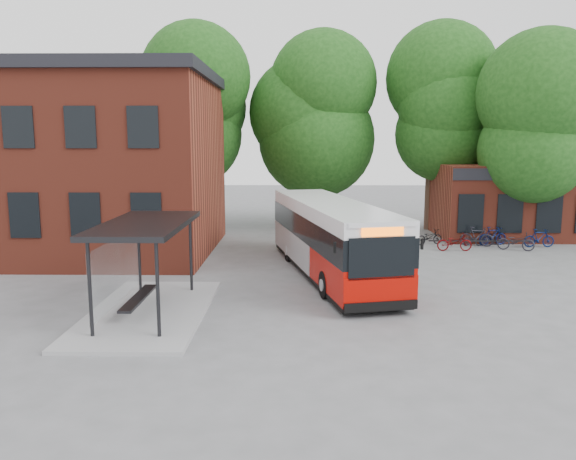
{
  "coord_description": "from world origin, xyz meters",
  "views": [
    {
      "loc": [
        0.05,
        -17.65,
        5.28
      ],
      "look_at": [
        -0.25,
        2.96,
        2.0
      ],
      "focal_mm": 35.0,
      "sensor_mm": 36.0,
      "label": 1
    }
  ],
  "objects_px": {
    "bicycle_5": "(493,236)",
    "bicycle_6": "(516,241)",
    "bus_shelter": "(147,268)",
    "bicycle_7": "(539,238)",
    "bicycle_0": "(429,237)",
    "city_bus": "(330,238)",
    "bicycle_3": "(477,237)",
    "bicycle_2": "(454,242)",
    "bicycle_4": "(488,238)"
  },
  "relations": [
    {
      "from": "city_bus",
      "to": "bicycle_5",
      "type": "distance_m",
      "value": 10.88
    },
    {
      "from": "bicycle_4",
      "to": "bicycle_7",
      "type": "bearing_deg",
      "value": -121.39
    },
    {
      "from": "city_bus",
      "to": "bicycle_6",
      "type": "distance_m",
      "value": 10.72
    },
    {
      "from": "bicycle_2",
      "to": "bus_shelter",
      "type": "bearing_deg",
      "value": 130.28
    },
    {
      "from": "bus_shelter",
      "to": "bicycle_3",
      "type": "relative_size",
      "value": 4.29
    },
    {
      "from": "bus_shelter",
      "to": "bicycle_7",
      "type": "xyz_separation_m",
      "value": [
        16.73,
        11.17,
        -0.98
      ]
    },
    {
      "from": "city_bus",
      "to": "bicycle_2",
      "type": "relative_size",
      "value": 6.9
    },
    {
      "from": "bicycle_5",
      "to": "bicycle_7",
      "type": "relative_size",
      "value": 1.03
    },
    {
      "from": "bus_shelter",
      "to": "bicycle_0",
      "type": "bearing_deg",
      "value": 46.07
    },
    {
      "from": "bicycle_5",
      "to": "bicycle_6",
      "type": "bearing_deg",
      "value": -170.41
    },
    {
      "from": "bus_shelter",
      "to": "bicycle_4",
      "type": "relative_size",
      "value": 4.61
    },
    {
      "from": "bicycle_5",
      "to": "bicycle_7",
      "type": "height_order",
      "value": "bicycle_5"
    },
    {
      "from": "bicycle_6",
      "to": "bicycle_0",
      "type": "bearing_deg",
      "value": 89.12
    },
    {
      "from": "city_bus",
      "to": "bicycle_0",
      "type": "xyz_separation_m",
      "value": [
        5.51,
        6.61,
        -1.06
      ]
    },
    {
      "from": "bicycle_3",
      "to": "bicycle_2",
      "type": "bearing_deg",
      "value": 147.99
    },
    {
      "from": "bus_shelter",
      "to": "bicycle_6",
      "type": "bearing_deg",
      "value": 34.14
    },
    {
      "from": "bicycle_6",
      "to": "city_bus",
      "type": "bearing_deg",
      "value": 138.97
    },
    {
      "from": "bicycle_7",
      "to": "bicycle_0",
      "type": "bearing_deg",
      "value": 79.53
    },
    {
      "from": "bus_shelter",
      "to": "bicycle_4",
      "type": "distance_m",
      "value": 18.52
    },
    {
      "from": "bicycle_2",
      "to": "bicycle_3",
      "type": "bearing_deg",
      "value": -48.32
    },
    {
      "from": "bicycle_4",
      "to": "bicycle_6",
      "type": "bearing_deg",
      "value": -165.18
    },
    {
      "from": "bus_shelter",
      "to": "bicycle_4",
      "type": "height_order",
      "value": "bus_shelter"
    },
    {
      "from": "bicycle_4",
      "to": "bicycle_2",
      "type": "bearing_deg",
      "value": 106.07
    },
    {
      "from": "bicycle_3",
      "to": "bicycle_6",
      "type": "height_order",
      "value": "bicycle_3"
    },
    {
      "from": "bicycle_5",
      "to": "bicycle_7",
      "type": "bearing_deg",
      "value": -120.09
    },
    {
      "from": "bicycle_5",
      "to": "bicycle_6",
      "type": "relative_size",
      "value": 0.94
    },
    {
      "from": "bicycle_2",
      "to": "bicycle_7",
      "type": "xyz_separation_m",
      "value": [
        4.51,
        1.01,
        0.03
      ]
    },
    {
      "from": "bicycle_4",
      "to": "bicycle_5",
      "type": "xyz_separation_m",
      "value": [
        0.25,
        0.01,
        0.08
      ]
    },
    {
      "from": "bicycle_4",
      "to": "city_bus",
      "type": "bearing_deg",
      "value": 107.83
    },
    {
      "from": "bus_shelter",
      "to": "bicycle_7",
      "type": "bearing_deg",
      "value": 33.74
    },
    {
      "from": "bicycle_0",
      "to": "bicycle_7",
      "type": "bearing_deg",
      "value": -120.12
    },
    {
      "from": "city_bus",
      "to": "bicycle_7",
      "type": "distance_m",
      "value": 12.4
    },
    {
      "from": "bicycle_0",
      "to": "bicycle_6",
      "type": "distance_m",
      "value": 4.13
    },
    {
      "from": "bus_shelter",
      "to": "city_bus",
      "type": "bearing_deg",
      "value": 41.6
    },
    {
      "from": "bicycle_0",
      "to": "bicycle_2",
      "type": "bearing_deg",
      "value": -176.88
    },
    {
      "from": "city_bus",
      "to": "bus_shelter",
      "type": "bearing_deg",
      "value": -150.72
    },
    {
      "from": "bus_shelter",
      "to": "bicycle_0",
      "type": "xyz_separation_m",
      "value": [
        11.4,
        11.83,
        -1.05
      ]
    },
    {
      "from": "city_bus",
      "to": "bicycle_0",
      "type": "bearing_deg",
      "value": 37.85
    },
    {
      "from": "bicycle_0",
      "to": "bicycle_3",
      "type": "distance_m",
      "value": 2.34
    },
    {
      "from": "bus_shelter",
      "to": "bicycle_5",
      "type": "distance_m",
      "value": 18.72
    },
    {
      "from": "bicycle_0",
      "to": "bicycle_7",
      "type": "distance_m",
      "value": 5.37
    },
    {
      "from": "bicycle_5",
      "to": "city_bus",
      "type": "bearing_deg",
      "value": 109.92
    },
    {
      "from": "bus_shelter",
      "to": "city_bus",
      "type": "distance_m",
      "value": 7.87
    },
    {
      "from": "bicycle_0",
      "to": "bicycle_2",
      "type": "relative_size",
      "value": 0.91
    },
    {
      "from": "bicycle_0",
      "to": "bicycle_6",
      "type": "xyz_separation_m",
      "value": [
        3.85,
        -1.49,
        0.05
      ]
    },
    {
      "from": "bicycle_3",
      "to": "bicycle_4",
      "type": "relative_size",
      "value": 1.07
    },
    {
      "from": "bicycle_2",
      "to": "bicycle_5",
      "type": "xyz_separation_m",
      "value": [
        2.37,
        1.52,
        0.04
      ]
    },
    {
      "from": "city_bus",
      "to": "bicycle_0",
      "type": "distance_m",
      "value": 8.67
    },
    {
      "from": "bicycle_3",
      "to": "bicycle_4",
      "type": "distance_m",
      "value": 0.67
    },
    {
      "from": "bicycle_4",
      "to": "bicycle_6",
      "type": "relative_size",
      "value": 0.89
    }
  ]
}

